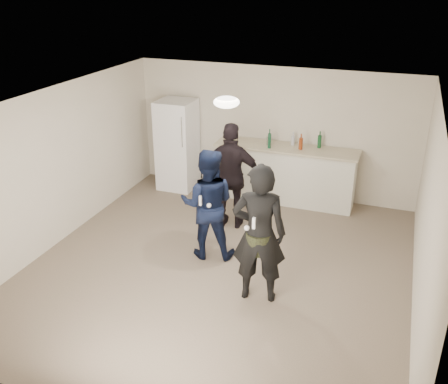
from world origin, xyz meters
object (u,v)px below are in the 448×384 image
(counter, at_px, (285,175))
(shaker, at_px, (269,141))
(spectator, at_px, (232,176))
(woman, at_px, (259,234))
(fridge, at_px, (177,145))
(man, at_px, (208,204))

(counter, bearing_deg, shaker, -179.31)
(counter, height_order, spectator, spectator)
(woman, bearing_deg, fridge, -61.20)
(counter, distance_m, woman, 3.25)
(counter, xyz_separation_m, spectator, (-0.61, -1.34, 0.40))
(shaker, bearing_deg, spectator, -101.26)
(counter, relative_size, shaker, 15.29)
(spectator, bearing_deg, fridge, -46.02)
(fridge, bearing_deg, woman, -50.01)
(shaker, relative_size, man, 0.10)
(fridge, bearing_deg, counter, 1.81)
(man, bearing_deg, spectator, -104.73)
(shaker, relative_size, woman, 0.09)
(fridge, relative_size, spectator, 0.97)
(shaker, distance_m, woman, 3.28)
(fridge, relative_size, man, 1.04)
(shaker, bearing_deg, fridge, -177.98)
(shaker, distance_m, man, 2.42)
(woman, height_order, spectator, woman)
(counter, relative_size, fridge, 1.44)
(fridge, relative_size, woman, 0.93)
(fridge, xyz_separation_m, woman, (2.62, -3.12, 0.07))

